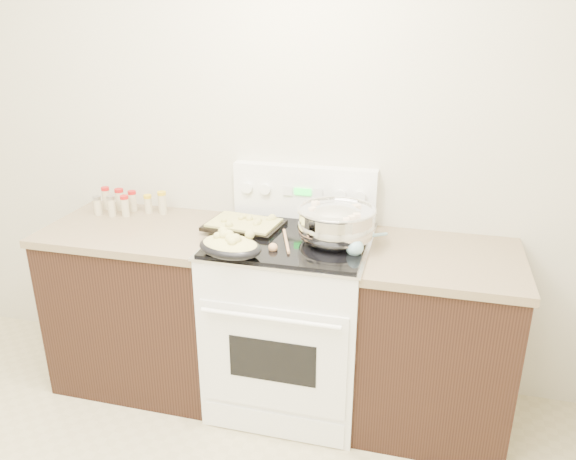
% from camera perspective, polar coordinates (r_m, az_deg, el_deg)
% --- Properties ---
extents(counter_left, '(0.93, 0.67, 0.92)m').
position_cam_1_polar(counter_left, '(3.24, -14.20, -7.16)').
color(counter_left, black).
rests_on(counter_left, ground).
extents(counter_right, '(0.73, 0.67, 0.92)m').
position_cam_1_polar(counter_right, '(2.90, 14.70, -10.88)').
color(counter_right, black).
rests_on(counter_right, ground).
extents(kitchen_range, '(0.78, 0.73, 1.22)m').
position_cam_1_polar(kitchen_range, '(2.94, 0.27, -8.90)').
color(kitchen_range, white).
rests_on(kitchen_range, ground).
extents(mixing_bowl, '(0.46, 0.46, 0.22)m').
position_cam_1_polar(mixing_bowl, '(2.67, 4.91, 0.56)').
color(mixing_bowl, silver).
rests_on(mixing_bowl, kitchen_range).
extents(roasting_pan, '(0.35, 0.28, 0.11)m').
position_cam_1_polar(roasting_pan, '(2.53, -5.90, -1.56)').
color(roasting_pan, black).
rests_on(roasting_pan, kitchen_range).
extents(baking_sheet, '(0.40, 0.31, 0.06)m').
position_cam_1_polar(baking_sheet, '(2.86, -4.39, 0.61)').
color(baking_sheet, black).
rests_on(baking_sheet, kitchen_range).
extents(wooden_spoon, '(0.11, 0.27, 0.04)m').
position_cam_1_polar(wooden_spoon, '(2.62, -0.99, -1.52)').
color(wooden_spoon, tan).
rests_on(wooden_spoon, kitchen_range).
extents(blue_ladle, '(0.17, 0.25, 0.10)m').
position_cam_1_polar(blue_ladle, '(2.57, 6.96, -1.62)').
color(blue_ladle, '#82B1C3').
rests_on(blue_ladle, kitchen_range).
extents(spice_jars, '(0.39, 0.15, 0.13)m').
position_cam_1_polar(spice_jars, '(3.25, -16.13, 2.71)').
color(spice_jars, '#BFB28C').
rests_on(spice_jars, counter_left).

